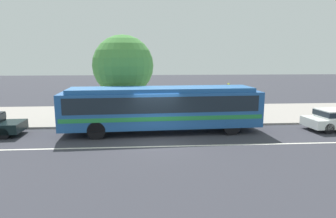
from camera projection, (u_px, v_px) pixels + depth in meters
The scene contains 9 objects.
ground_plane at pixel (158, 142), 15.37m from camera, with size 120.00×120.00×0.00m, color #35353E.
sidewalk_slab at pixel (154, 114), 22.61m from camera, with size 60.00×8.00×0.12m, color #A09790.
lane_stripe_center at pixel (158, 146), 14.58m from camera, with size 56.00×0.16×0.01m, color silver.
transit_bus at pixel (162, 106), 17.12m from camera, with size 11.74×3.03×2.71m.
pedestrian_waiting_near_sign at pixel (99, 107), 19.87m from camera, with size 0.47×0.47×1.66m.
pedestrian_walking_along_curb at pixel (168, 106), 20.36m from camera, with size 0.48×0.48×1.65m.
pedestrian_standing_by_tree at pixel (100, 107), 20.08m from camera, with size 0.47×0.47×1.62m.
bus_stop_sign at pixel (228, 98), 19.13m from camera, with size 0.08×0.44×2.65m.
street_tree_near_stop at pixel (123, 66), 20.31m from camera, with size 4.27×4.27×5.89m.
Camera 1 is at (-0.54, -14.82, 4.44)m, focal length 30.84 mm.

